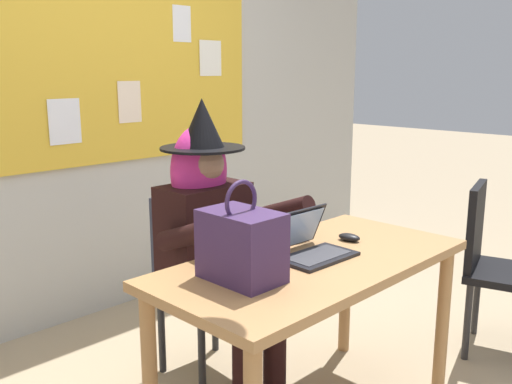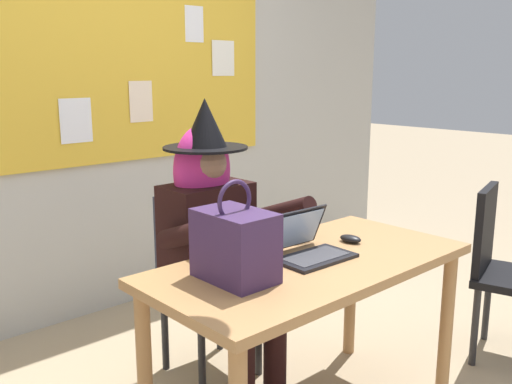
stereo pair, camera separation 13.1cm
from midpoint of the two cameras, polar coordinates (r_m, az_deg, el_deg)
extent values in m
cube|color=#B2B2AD|center=(3.60, -17.46, 10.15)|extent=(5.35, 0.10, 2.82)
cube|color=gold|center=(3.54, -17.12, 12.38)|extent=(2.40, 0.02, 1.20)
cube|color=white|center=(4.05, -5.48, 13.34)|extent=(0.22, 0.01, 0.24)
cube|color=#F4E0C6|center=(3.65, -13.67, 8.86)|extent=(0.17, 0.01, 0.26)
cube|color=white|center=(3.45, -19.71, 6.75)|extent=(0.22, 0.01, 0.26)
cube|color=white|center=(3.90, -8.52, 16.51)|extent=(0.15, 0.01, 0.23)
cube|color=#A37547|center=(2.35, 4.22, -7.23)|extent=(1.39, 0.68, 0.04)
cylinder|color=#A37547|center=(2.84, 17.11, -12.36)|extent=(0.06, 0.06, 0.71)
cylinder|color=#A37547|center=(2.32, -12.38, -17.93)|extent=(0.06, 0.06, 0.71)
cylinder|color=#A37547|center=(3.11, 7.84, -9.71)|extent=(0.06, 0.06, 0.71)
cube|color=#2D3347|center=(2.84, -6.21, -10.06)|extent=(0.44, 0.44, 0.04)
cube|color=#2D3347|center=(2.90, -8.53, -4.47)|extent=(0.38, 0.06, 0.45)
cylinder|color=#262628|center=(2.90, -1.27, -14.37)|extent=(0.04, 0.04, 0.42)
cylinder|color=#262628|center=(2.72, -6.93, -16.41)|extent=(0.04, 0.04, 0.42)
cylinder|color=#262628|center=(3.14, -5.40, -12.25)|extent=(0.04, 0.04, 0.42)
cylinder|color=#262628|center=(2.98, -10.82, -13.91)|extent=(0.04, 0.04, 0.42)
cylinder|color=black|center=(2.75, 0.50, -15.56)|extent=(0.11, 0.11, 0.46)
cylinder|color=black|center=(2.62, -2.69, -16.99)|extent=(0.11, 0.11, 0.46)
cylinder|color=black|center=(2.75, -2.05, -9.64)|extent=(0.15, 0.42, 0.15)
cylinder|color=black|center=(2.62, -5.28, -10.76)|extent=(0.15, 0.42, 0.15)
cube|color=black|center=(2.76, -6.61, -4.55)|extent=(0.42, 0.26, 0.52)
cylinder|color=black|center=(2.73, 0.48, -2.18)|extent=(0.09, 0.46, 0.24)
cylinder|color=black|center=(2.40, -7.87, -4.26)|extent=(0.09, 0.46, 0.24)
sphere|color=#A37A60|center=(2.68, -6.80, 2.85)|extent=(0.20, 0.20, 0.20)
ellipsoid|color=#D82D8C|center=(2.71, -7.17, 2.08)|extent=(0.30, 0.22, 0.44)
cylinder|color=black|center=(2.67, -6.84, 4.44)|extent=(0.40, 0.40, 0.01)
cone|color=black|center=(2.65, -6.90, 6.92)|extent=(0.21, 0.21, 0.23)
cube|color=black|center=(2.34, 4.72, -6.58)|extent=(0.33, 0.20, 0.01)
cube|color=#333338|center=(2.34, 4.73, -6.40)|extent=(0.28, 0.15, 0.00)
cube|color=black|center=(2.40, 2.40, -3.71)|extent=(0.33, 0.09, 0.18)
cube|color=#99B7E0|center=(2.39, 2.56, -3.84)|extent=(0.29, 0.08, 0.16)
ellipsoid|color=black|center=(2.59, 8.00, -4.57)|extent=(0.07, 0.11, 0.03)
cube|color=#38234C|center=(2.07, -3.30, -5.49)|extent=(0.20, 0.30, 0.26)
torus|color=#38234C|center=(2.03, -3.36, -0.91)|extent=(0.16, 0.02, 0.16)
cube|color=black|center=(3.27, 23.26, -7.72)|extent=(0.52, 0.52, 0.04)
cube|color=black|center=(3.22, 20.27, -3.22)|extent=(0.37, 0.14, 0.45)
cylinder|color=#262628|center=(3.52, 20.44, -10.12)|extent=(0.04, 0.04, 0.43)
cylinder|color=#262628|center=(3.21, 19.52, -12.26)|extent=(0.04, 0.04, 0.43)
camera|label=1|loc=(0.07, -91.52, -0.33)|focal=39.48mm
camera|label=2|loc=(0.07, 88.48, 0.33)|focal=39.48mm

